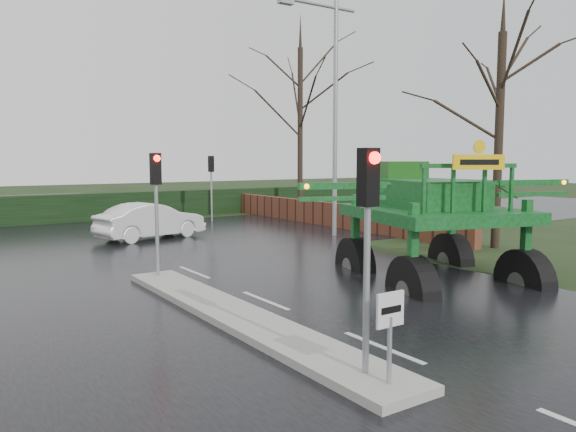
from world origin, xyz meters
TOP-DOWN VIEW (x-y plane):
  - ground at (0.00, 0.00)m, footprint 140.00×140.00m
  - road_main at (0.00, 10.00)m, footprint 14.00×80.00m
  - road_cross at (0.00, 16.00)m, footprint 80.00×12.00m
  - median_island at (-1.30, 3.00)m, footprint 1.20×10.00m
  - hedge_row at (0.00, 24.00)m, footprint 44.00×0.90m
  - brick_wall at (10.50, 16.00)m, footprint 0.40×20.00m
  - keep_left_sign at (-1.30, -1.50)m, footprint 0.50×0.07m
  - traffic_signal_near at (-1.30, -1.01)m, footprint 0.26×0.33m
  - traffic_signal_mid at (-1.30, 7.49)m, footprint 0.26×0.33m
  - traffic_signal_far at (6.50, 20.01)m, footprint 0.26×0.33m
  - street_light_right at (8.19, 12.00)m, footprint 3.85×0.30m
  - tree_right_near at (11.50, 6.00)m, footprint 5.60×5.60m
  - tree_right_far at (13.00, 21.00)m, footprint 7.00×7.00m
  - crop_sprayer at (3.56, 2.84)m, footprint 8.29×6.22m
  - white_sedan at (1.47, 15.53)m, footprint 4.83×2.57m

SIDE VIEW (x-z plane):
  - ground at x=0.00m, z-range 0.00..0.00m
  - white_sedan at x=1.47m, z-range -0.76..0.76m
  - road_main at x=0.00m, z-range -0.01..0.01m
  - road_cross at x=0.00m, z-range 0.00..0.02m
  - median_island at x=-1.30m, z-range 0.01..0.17m
  - brick_wall at x=10.50m, z-range 0.00..1.20m
  - hedge_row at x=0.00m, z-range 0.00..1.50m
  - keep_left_sign at x=-1.30m, z-range 0.38..1.73m
  - crop_sprayer at x=3.56m, z-range -0.13..4.66m
  - traffic_signal_near at x=-1.30m, z-range 0.83..4.35m
  - traffic_signal_mid at x=-1.30m, z-range 0.83..4.35m
  - traffic_signal_far at x=6.50m, z-range 0.83..4.35m
  - tree_right_near at x=11.50m, z-range 0.38..10.02m
  - street_light_right at x=8.19m, z-range 0.99..10.99m
  - tree_right_far at x=13.00m, z-range 0.47..12.52m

